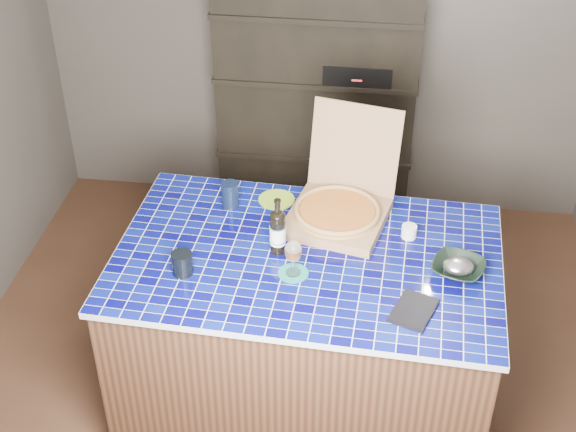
# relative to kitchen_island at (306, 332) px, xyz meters

# --- Properties ---
(room) EXTENTS (3.50, 3.50, 3.50)m
(room) POSITION_rel_kitchen_island_xyz_m (-0.13, 0.13, 0.78)
(room) COLOR #523423
(room) RESTS_ON ground
(shelving_unit) EXTENTS (1.20, 0.41, 1.80)m
(shelving_unit) POSITION_rel_kitchen_island_xyz_m (-0.12, 1.66, 0.43)
(shelving_unit) COLOR black
(shelving_unit) RESTS_ON floor
(kitchen_island) EXTENTS (1.76, 1.17, 0.94)m
(kitchen_island) POSITION_rel_kitchen_island_xyz_m (0.00, 0.00, 0.00)
(kitchen_island) COLOR #4B301D
(kitchen_island) RESTS_ON floor
(pizza_box) EXTENTS (0.54, 0.61, 0.48)m
(pizza_box) POSITION_rel_kitchen_island_xyz_m (0.12, 0.29, 0.54)
(pizza_box) COLOR #987A4E
(pizza_box) RESTS_ON kitchen_island
(mead_bottle) EXTENTS (0.07, 0.07, 0.28)m
(mead_bottle) POSITION_rel_kitchen_island_xyz_m (-0.13, 0.01, 0.58)
(mead_bottle) COLOR black
(mead_bottle) RESTS_ON kitchen_island
(teal_trivet) EXTENTS (0.13, 0.13, 0.01)m
(teal_trivet) POSITION_rel_kitchen_island_xyz_m (-0.05, -0.14, 0.47)
(teal_trivet) COLOR #177A6E
(teal_trivet) RESTS_ON kitchen_island
(wine_glass) EXTENTS (0.07, 0.07, 0.17)m
(wine_glass) POSITION_rel_kitchen_island_xyz_m (-0.05, -0.14, 0.59)
(wine_glass) COLOR white
(wine_glass) RESTS_ON teal_trivet
(tumbler) EXTENTS (0.09, 0.09, 0.10)m
(tumbler) POSITION_rel_kitchen_island_xyz_m (-0.52, -0.19, 0.52)
(tumbler) COLOR black
(tumbler) RESTS_ON kitchen_island
(dvd_case) EXTENTS (0.22, 0.25, 0.02)m
(dvd_case) POSITION_rel_kitchen_island_xyz_m (0.47, -0.32, 0.48)
(dvd_case) COLOR black
(dvd_case) RESTS_ON kitchen_island
(bowl) EXTENTS (0.28, 0.28, 0.05)m
(bowl) POSITION_rel_kitchen_island_xyz_m (0.66, -0.04, 0.50)
(bowl) COLOR black
(bowl) RESTS_ON kitchen_island
(foil_contents) EXTENTS (0.13, 0.11, 0.06)m
(foil_contents) POSITION_rel_kitchen_island_xyz_m (0.66, -0.04, 0.51)
(foil_contents) COLOR #BAB8C4
(foil_contents) RESTS_ON bowl
(white_jar) EXTENTS (0.07, 0.07, 0.06)m
(white_jar) POSITION_rel_kitchen_island_xyz_m (0.45, 0.20, 0.50)
(white_jar) COLOR white
(white_jar) RESTS_ON kitchen_island
(navy_cup) EXTENTS (0.08, 0.08, 0.13)m
(navy_cup) POSITION_rel_kitchen_island_xyz_m (-0.41, 0.33, 0.53)
(navy_cup) COLOR black
(navy_cup) RESTS_ON kitchen_island
(green_trivet) EXTENTS (0.18, 0.18, 0.01)m
(green_trivet) POSITION_rel_kitchen_island_xyz_m (-0.20, 0.41, 0.47)
(green_trivet) COLOR #92C92B
(green_trivet) RESTS_ON kitchen_island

